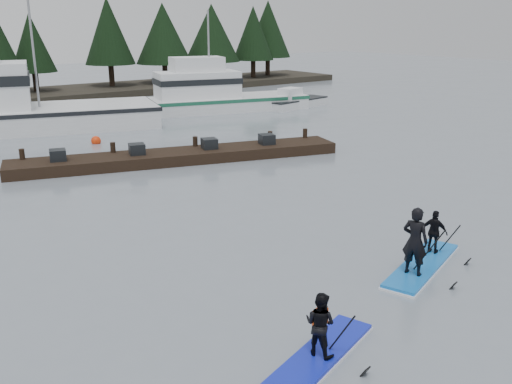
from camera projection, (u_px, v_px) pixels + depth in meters
ground at (398, 288)px, 14.55m from camera, size 160.00×160.00×0.00m
fishing_boat_medium at (213, 103)px, 42.32m from camera, size 13.71×7.03×8.03m
skiff at (297, 103)px, 44.05m from camera, size 5.84×2.65×0.66m
floating_dock at (180, 156)px, 27.31m from camera, size 15.65×6.53×0.52m
buoy_c at (252, 108)px, 43.61m from camera, size 0.62×0.62×0.62m
buoy_b at (96, 143)px, 31.36m from camera, size 0.53×0.53×0.53m
paddleboard_solo at (320, 337)px, 11.36m from camera, size 3.40×1.78×1.89m
paddleboard_duo at (422, 248)px, 15.43m from camera, size 3.89×2.06×2.42m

